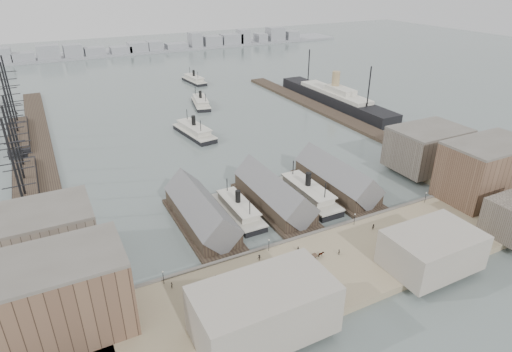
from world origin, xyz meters
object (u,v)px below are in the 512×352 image
ocean_steamer (335,97)px  horse_cart_center (318,255)px  horse_cart_left (211,280)px  tram (477,206)px  ferry_docked_west (238,209)px  horse_cart_right (398,244)px

ocean_steamer → horse_cart_center: size_ratio=20.12×
horse_cart_left → horse_cart_center: (29.85, -3.70, 0.01)m
tram → horse_cart_left: bearing=175.1°
ferry_docked_west → ocean_steamer: 137.85m
horse_cart_left → horse_cart_center: 30.08m
ocean_steamer → ferry_docked_west: bearing=-139.6°
ferry_docked_west → horse_cart_left: 36.43m
tram → horse_cart_right: tram is taller
tram → ferry_docked_west: bearing=151.5°
horse_cart_center → horse_cart_right: 23.87m
ocean_steamer → horse_cart_center: 155.96m
ocean_steamer → horse_cart_left: (-126.31, -118.84, -1.42)m
tram → horse_cart_left: tram is taller
horse_cart_left → horse_cart_right: horse_cart_right is taller
ferry_docked_west → horse_cart_center: ferry_docked_west is taller
ocean_steamer → tram: (-36.37, -125.56, -0.19)m
horse_cart_left → horse_cart_center: bearing=-87.6°
ocean_steamer → horse_cart_right: (-73.37, -128.56, -1.42)m
horse_cart_left → horse_cart_right: (52.95, -9.72, 0.00)m
ferry_docked_west → tram: size_ratio=2.45×
horse_cart_center → ferry_docked_west: bearing=10.6°
ocean_steamer → horse_cart_right: 148.03m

